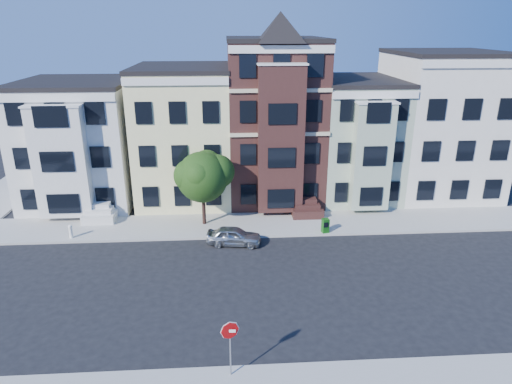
{
  "coord_description": "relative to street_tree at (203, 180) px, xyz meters",
  "views": [
    {
      "loc": [
        -3.7,
        -20.94,
        13.12
      ],
      "look_at": [
        -2.12,
        3.35,
        4.2
      ],
      "focal_mm": 32.0,
      "sensor_mm": 36.0,
      "label": 1
    }
  ],
  "objects": [
    {
      "name": "house_white",
      "position": [
        -9.6,
        6.24,
        1.18
      ],
      "size": [
        8.0,
        9.0,
        9.0
      ],
      "primitive_type": "cube",
      "color": "silver",
      "rests_on": "ground"
    },
    {
      "name": "newspaper_box",
      "position": [
        8.08,
        -1.96,
        -2.69
      ],
      "size": [
        0.5,
        0.47,
        0.96
      ],
      "primitive_type": "cube",
      "rotation": [
        0.0,
        0.0,
        0.22
      ],
      "color": "#155C14",
      "rests_on": "far_sidewalk"
    },
    {
      "name": "house_cream",
      "position": [
        18.9,
        6.24,
        2.18
      ],
      "size": [
        8.0,
        9.0,
        11.0
      ],
      "primitive_type": "cube",
      "color": "silver",
      "rests_on": "ground"
    },
    {
      "name": "house_green",
      "position": [
        11.9,
        6.24,
        1.18
      ],
      "size": [
        6.0,
        9.0,
        9.0
      ],
      "primitive_type": "cube",
      "color": "#A2B296",
      "rests_on": "ground"
    },
    {
      "name": "stop_sign",
      "position": [
        1.65,
        -14.74,
        -1.77
      ],
      "size": [
        0.77,
        0.15,
        2.79
      ],
      "primitive_type": null,
      "rotation": [
        0.0,
        0.0,
        -0.05
      ],
      "color": "#AA0608",
      "rests_on": "near_sidewalk"
    },
    {
      "name": "house_brown",
      "position": [
        5.4,
        6.24,
        2.68
      ],
      "size": [
        7.0,
        9.0,
        12.0
      ],
      "primitive_type": "cube",
      "color": "#391D19",
      "rests_on": "ground"
    },
    {
      "name": "parked_car",
      "position": [
        2.0,
        -3.06,
        -2.73
      ],
      "size": [
        3.61,
        1.89,
        1.17
      ],
      "primitive_type": "imported",
      "rotation": [
        0.0,
        0.0,
        1.42
      ],
      "color": "#ABAFB4",
      "rests_on": "ground"
    },
    {
      "name": "street_tree",
      "position": [
        0.0,
        0.0,
        0.0
      ],
      "size": [
        6.12,
        6.12,
        6.33
      ],
      "primitive_type": null,
      "rotation": [
        0.0,
        0.0,
        -0.13
      ],
      "color": "#2A5217",
      "rests_on": "far_sidewalk"
    },
    {
      "name": "house_yellow",
      "position": [
        -1.6,
        6.24,
        1.68
      ],
      "size": [
        7.0,
        9.0,
        10.0
      ],
      "primitive_type": "cube",
      "color": "#F5ECA7",
      "rests_on": "ground"
    },
    {
      "name": "far_sidewalk",
      "position": [
        5.4,
        -0.26,
        -3.24
      ],
      "size": [
        60.0,
        4.0,
        0.15
      ],
      "primitive_type": "cube",
      "color": "#9E9B93",
      "rests_on": "ground"
    },
    {
      "name": "ground",
      "position": [
        5.4,
        -8.26,
        -3.32
      ],
      "size": [
        120.0,
        120.0,
        0.0
      ],
      "primitive_type": "plane",
      "color": "black"
    },
    {
      "name": "fire_hydrant",
      "position": [
        -8.52,
        -1.72,
        -2.8
      ],
      "size": [
        0.32,
        0.32,
        0.73
      ],
      "primitive_type": "cylinder",
      "rotation": [
        0.0,
        0.0,
        -0.3
      ],
      "color": "white",
      "rests_on": "far_sidewalk"
    }
  ]
}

